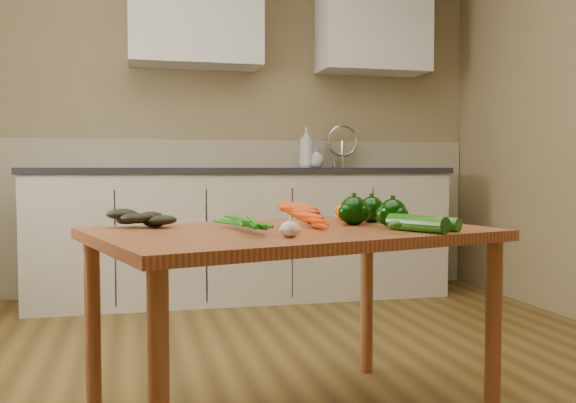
# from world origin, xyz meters

# --- Properties ---
(room) EXTENTS (4.04, 5.04, 2.64)m
(room) POSITION_xyz_m (0.00, 0.17, 1.25)
(room) COLOR brown
(room) RESTS_ON ground
(counter_run) EXTENTS (2.84, 0.64, 1.14)m
(counter_run) POSITION_xyz_m (0.21, 2.19, 0.46)
(counter_run) COLOR #BEB79E
(counter_run) RESTS_ON ground
(upper_cabinets) EXTENTS (2.15, 0.35, 0.70)m
(upper_cabinets) POSITION_xyz_m (0.51, 2.32, 1.95)
(upper_cabinets) COLOR silver
(upper_cabinets) RESTS_ON room
(table) EXTENTS (1.47, 1.15, 0.69)m
(table) POSITION_xyz_m (-0.01, -0.04, 0.61)
(table) COLOR #A85831
(table) RESTS_ON ground
(soap_bottle_a) EXTENTS (0.14, 0.14, 0.29)m
(soap_bottle_a) POSITION_xyz_m (0.68, 2.26, 1.05)
(soap_bottle_a) COLOR silver
(soap_bottle_a) RESTS_ON counter_run
(soap_bottle_b) EXTENTS (0.13, 0.13, 0.21)m
(soap_bottle_b) POSITION_xyz_m (0.72, 2.35, 1.01)
(soap_bottle_b) COLOR silver
(soap_bottle_b) RESTS_ON counter_run
(soap_bottle_c) EXTENTS (0.14, 0.14, 0.16)m
(soap_bottle_c) POSITION_xyz_m (0.74, 2.26, 0.98)
(soap_bottle_c) COLOR silver
(soap_bottle_c) RESTS_ON counter_run
(carrot_bunch) EXTENTS (0.28, 0.24, 0.06)m
(carrot_bunch) POSITION_xyz_m (-0.02, -0.04, 0.72)
(carrot_bunch) COLOR #EC4705
(carrot_bunch) RESTS_ON table
(leafy_greens) EXTENTS (0.18, 0.17, 0.09)m
(leafy_greens) POSITION_xyz_m (-0.51, 0.12, 0.74)
(leafy_greens) COLOR black
(leafy_greens) RESTS_ON table
(garlic_bulb) EXTENTS (0.06, 0.06, 0.05)m
(garlic_bulb) POSITION_xyz_m (-0.08, -0.30, 0.72)
(garlic_bulb) COLOR silver
(garlic_bulb) RESTS_ON table
(pepper_a) EXTENTS (0.10, 0.10, 0.10)m
(pepper_a) POSITION_xyz_m (0.25, 0.05, 0.74)
(pepper_a) COLOR black
(pepper_a) RESTS_ON table
(pepper_b) EXTENTS (0.10, 0.10, 0.10)m
(pepper_b) POSITION_xyz_m (0.35, 0.14, 0.74)
(pepper_b) COLOR black
(pepper_b) RESTS_ON table
(pepper_c) EXTENTS (0.10, 0.10, 0.10)m
(pepper_c) POSITION_xyz_m (0.34, -0.08, 0.74)
(pepper_c) COLOR black
(pepper_c) RESTS_ON table
(tomato_a) EXTENTS (0.07, 0.07, 0.06)m
(tomato_a) POSITION_xyz_m (0.11, 0.12, 0.72)
(tomato_a) COLOR #900A02
(tomato_a) RESTS_ON table
(tomato_b) EXTENTS (0.08, 0.08, 0.07)m
(tomato_b) POSITION_xyz_m (0.27, 0.19, 0.73)
(tomato_b) COLOR #DF5C05
(tomato_b) RESTS_ON table
(tomato_c) EXTENTS (0.06, 0.06, 0.06)m
(tomato_c) POSITION_xyz_m (0.32, 0.23, 0.72)
(tomato_c) COLOR #DF5C05
(tomato_c) RESTS_ON table
(zucchini_a) EXTENTS (0.13, 0.17, 0.05)m
(zucchini_a) POSITION_xyz_m (0.44, -0.21, 0.71)
(zucchini_a) COLOR #114B08
(zucchini_a) RESTS_ON table
(zucchini_b) EXTENTS (0.15, 0.22, 0.06)m
(zucchini_b) POSITION_xyz_m (0.36, -0.24, 0.72)
(zucchini_b) COLOR #114B08
(zucchini_b) RESTS_ON table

